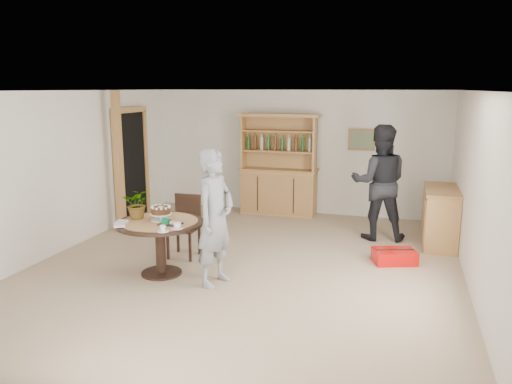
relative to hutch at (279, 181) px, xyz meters
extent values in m
plane|color=tan|center=(0.30, -3.24, -0.69)|extent=(7.00, 7.00, 0.00)
cube|color=white|center=(0.30, 0.26, 0.56)|extent=(6.00, 0.04, 2.50)
cube|color=white|center=(0.30, -6.74, 0.56)|extent=(6.00, 0.04, 2.50)
cube|color=white|center=(-2.70, -3.24, 0.56)|extent=(0.04, 7.00, 2.50)
cube|color=white|center=(3.30, -3.24, 0.56)|extent=(0.04, 7.00, 2.50)
cube|color=white|center=(0.30, -3.24, 1.81)|extent=(6.00, 7.00, 0.04)
cube|color=#AB8448|center=(1.60, 0.23, 0.86)|extent=(0.52, 0.03, 0.42)
cube|color=#59724C|center=(1.60, 0.21, 0.86)|extent=(0.44, 0.02, 0.34)
cube|color=black|center=(-2.64, -1.24, 0.36)|extent=(0.10, 0.90, 2.10)
cube|color=tan|center=(-2.62, -1.74, 0.36)|extent=(0.12, 0.10, 2.10)
cube|color=tan|center=(-2.62, -0.74, 0.36)|extent=(0.12, 0.10, 2.10)
cube|color=tan|center=(-2.62, -1.24, 1.44)|extent=(0.12, 1.10, 0.10)
cube|color=#AB8448|center=(-2.40, -2.04, 0.56)|extent=(0.12, 0.12, 2.50)
cube|color=tan|center=(0.00, 0.00, -0.24)|extent=(1.50, 0.50, 0.90)
cube|color=#AB8448|center=(0.00, 0.00, 0.23)|extent=(1.56, 0.54, 0.04)
cube|color=tan|center=(0.00, 0.10, 0.78)|extent=(1.50, 0.04, 1.06)
cube|color=tan|center=(-0.73, -0.05, 0.78)|extent=(0.04, 0.34, 1.06)
cube|color=tan|center=(0.73, -0.05, 0.78)|extent=(0.04, 0.34, 1.06)
cube|color=#AB8448|center=(0.00, -0.05, 0.61)|extent=(1.44, 0.32, 0.03)
cube|color=#AB8448|center=(0.00, -0.05, 1.01)|extent=(1.44, 0.32, 0.03)
cube|color=tan|center=(0.00, -0.05, 1.32)|extent=(1.62, 0.40, 0.06)
cylinder|color=#194C1E|center=(-0.56, -0.05, 0.77)|extent=(0.07, 0.07, 0.28)
cylinder|color=#4C2D14|center=(-0.40, -0.05, 0.77)|extent=(0.07, 0.07, 0.28)
cylinder|color=#B2BFB2|center=(-0.24, -0.05, 0.77)|extent=(0.07, 0.07, 0.28)
cylinder|color=#194C1E|center=(-0.08, -0.05, 0.77)|extent=(0.07, 0.07, 0.28)
cylinder|color=#4C2D14|center=(0.08, -0.05, 0.77)|extent=(0.07, 0.07, 0.28)
cylinder|color=#B2BFB2|center=(0.24, -0.05, 0.77)|extent=(0.07, 0.07, 0.28)
cylinder|color=#194C1E|center=(0.40, -0.05, 0.77)|extent=(0.07, 0.07, 0.28)
cylinder|color=#4C2D14|center=(0.56, -0.05, 0.77)|extent=(0.07, 0.07, 0.28)
cube|color=tan|center=(3.04, -1.24, -0.24)|extent=(0.50, 1.20, 0.90)
cube|color=#AB8448|center=(3.04, -1.24, 0.23)|extent=(0.54, 1.26, 0.04)
cylinder|color=black|center=(-0.73, -3.77, 0.04)|extent=(1.20, 1.20, 0.04)
cylinder|color=black|center=(-0.73, -3.77, -0.33)|extent=(0.14, 0.14, 0.70)
cylinder|color=black|center=(-0.73, -3.77, -0.67)|extent=(0.56, 0.56, 0.03)
cylinder|color=#AC8453|center=(-0.73, -3.77, 0.07)|extent=(1.04, 1.04, 0.01)
cube|color=black|center=(-0.73, -3.02, -0.24)|extent=(0.42, 0.42, 0.04)
cube|color=black|center=(-0.74, -2.83, 0.01)|extent=(0.42, 0.03, 0.46)
cube|color=black|center=(-0.74, -2.83, 0.23)|extent=(0.42, 0.04, 0.05)
cube|color=black|center=(-0.91, -3.20, -0.47)|extent=(0.04, 0.04, 0.44)
cube|color=black|center=(-0.55, -3.20, -0.47)|extent=(0.03, 0.04, 0.44)
cube|color=black|center=(-0.92, -2.84, -0.47)|extent=(0.04, 0.04, 0.44)
cube|color=black|center=(-0.56, -2.84, -0.47)|extent=(0.03, 0.04, 0.44)
cylinder|color=white|center=(-0.73, -3.72, 0.08)|extent=(0.28, 0.28, 0.01)
cylinder|color=white|center=(-0.73, -3.72, 0.12)|extent=(0.05, 0.05, 0.08)
cylinder|color=white|center=(-0.73, -3.72, 0.16)|extent=(0.30, 0.30, 0.01)
cylinder|color=#4B2A15|center=(-0.73, -3.72, 0.21)|extent=(0.26, 0.26, 0.09)
cylinder|color=white|center=(-0.73, -3.72, 0.26)|extent=(0.08, 0.08, 0.01)
sphere|color=white|center=(-0.61, -3.72, 0.26)|extent=(0.04, 0.04, 0.04)
sphere|color=white|center=(-0.63, -3.66, 0.26)|extent=(0.04, 0.04, 0.04)
sphere|color=white|center=(-0.67, -3.62, 0.26)|extent=(0.04, 0.04, 0.04)
sphere|color=white|center=(-0.73, -3.60, 0.26)|extent=(0.04, 0.04, 0.04)
sphere|color=white|center=(-0.79, -3.62, 0.26)|extent=(0.04, 0.04, 0.04)
sphere|color=white|center=(-0.84, -3.66, 0.26)|extent=(0.04, 0.04, 0.04)
sphere|color=white|center=(-0.85, -3.72, 0.26)|extent=(0.04, 0.04, 0.04)
sphere|color=white|center=(-0.84, -3.78, 0.26)|extent=(0.04, 0.04, 0.04)
sphere|color=white|center=(-0.79, -3.82, 0.26)|extent=(0.04, 0.04, 0.04)
sphere|color=white|center=(-0.73, -3.84, 0.26)|extent=(0.04, 0.04, 0.04)
sphere|color=white|center=(-0.67, -3.82, 0.26)|extent=(0.04, 0.04, 0.04)
sphere|color=white|center=(-0.63, -3.78, 0.26)|extent=(0.04, 0.04, 0.04)
imported|color=#3F7233|center=(-1.08, -3.72, 0.28)|extent=(0.47, 0.44, 0.42)
cube|color=black|center=(-0.51, -3.89, 0.08)|extent=(0.30, 0.20, 0.01)
cube|color=#0D7645|center=(-0.57, -3.89, 0.11)|extent=(0.10, 0.10, 0.06)
cube|color=#0D7645|center=(-0.57, -3.89, 0.15)|extent=(0.11, 0.02, 0.01)
cylinder|color=white|center=(-0.33, -4.05, 0.08)|extent=(0.15, 0.15, 0.01)
imported|color=white|center=(-0.33, -4.05, 0.12)|extent=(0.10, 0.10, 0.08)
cylinder|color=white|center=(-0.45, -4.22, 0.08)|extent=(0.15, 0.15, 0.01)
imported|color=white|center=(-0.45, -4.22, 0.12)|extent=(0.08, 0.08, 0.07)
cube|color=white|center=(-1.18, -3.97, 0.09)|extent=(0.14, 0.08, 0.03)
cube|color=white|center=(-1.15, -4.09, 0.09)|extent=(0.16, 0.11, 0.03)
cube|color=white|center=(-1.09, -4.19, 0.09)|extent=(0.16, 0.14, 0.03)
imported|color=gray|center=(0.12, -3.87, 0.21)|extent=(0.57, 0.74, 1.79)
imported|color=black|center=(2.04, -1.19, 0.29)|extent=(1.03, 0.85, 1.95)
cube|color=red|center=(2.36, -2.39, -0.59)|extent=(0.70, 0.57, 0.20)
cube|color=black|center=(2.36, -2.39, -0.48)|extent=(0.54, 0.22, 0.01)
camera|label=1|loc=(2.40, -9.69, 1.85)|focal=35.00mm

